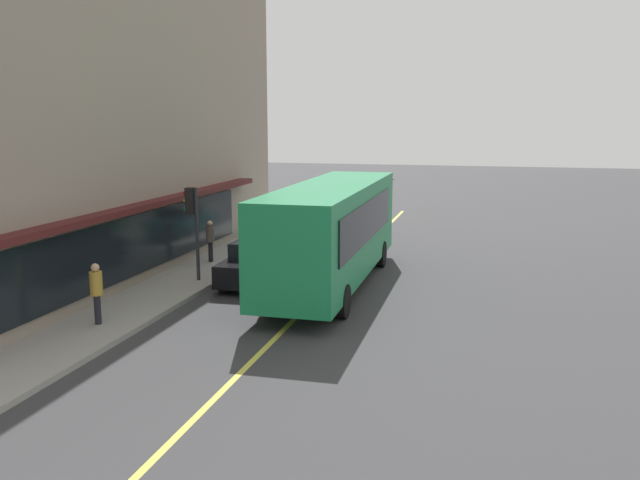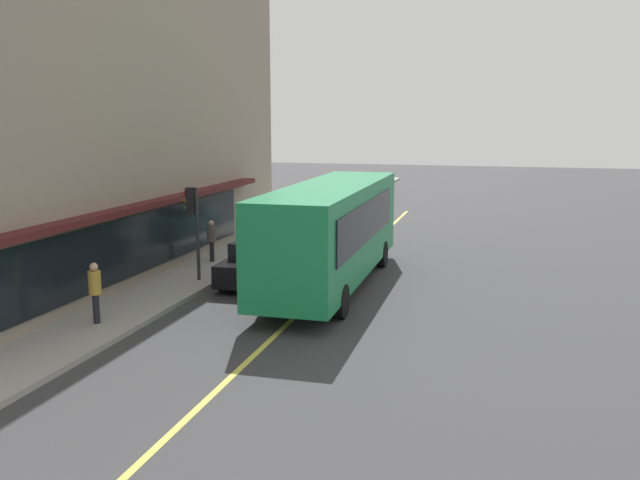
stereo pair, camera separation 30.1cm
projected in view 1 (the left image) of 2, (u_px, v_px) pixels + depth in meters
The scene contains 10 objects.
ground at pixel (337, 276), 24.50m from camera, with size 120.00×120.00×0.00m, color #38383A.
sidewalk at pixel (211, 267), 25.70m from camera, with size 80.00×2.42×0.15m, color #9E9B93.
lane_centre_stripe at pixel (337, 276), 24.50m from camera, with size 36.00×0.16×0.01m, color #D8D14C.
bus at pixel (332, 229), 22.68m from camera, with size 11.15×2.66×3.50m.
traffic_light at pixel (192, 212), 22.94m from camera, with size 0.30×0.52×3.20m.
car_black at pixel (259, 261), 23.51m from camera, with size 4.34×1.94×1.52m.
car_teal at pixel (313, 225), 31.39m from camera, with size 4.38×2.03×1.52m.
pedestrian_at_corner at pixel (267, 209), 34.09m from camera, with size 0.34×0.34×1.63m.
pedestrian_mid_block at pixel (210, 237), 26.11m from camera, with size 0.34×0.34×1.62m.
pedestrian_near_storefront at pixel (96, 288), 18.15m from camera, with size 0.34×0.34×1.69m.
Camera 1 is at (-23.28, -5.34, 5.67)m, focal length 37.81 mm.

